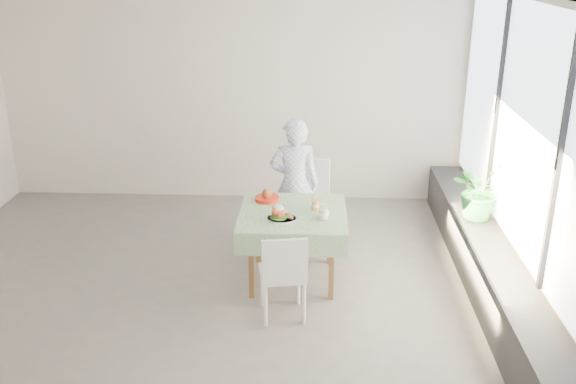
{
  "coord_description": "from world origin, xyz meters",
  "views": [
    {
      "loc": [
        1.1,
        -5.63,
        3.18
      ],
      "look_at": [
        0.83,
        0.23,
        0.93
      ],
      "focal_mm": 40.0,
      "sensor_mm": 36.0,
      "label": 1
    }
  ],
  "objects_px": {
    "cafe_table": "(293,238)",
    "diner": "(294,184)",
    "chair_near": "(283,290)",
    "potted_plant": "(479,190)",
    "juice_cup_orange": "(315,204)",
    "chair_far": "(305,221)",
    "main_dish": "(280,215)"
  },
  "relations": [
    {
      "from": "chair_far",
      "to": "chair_near",
      "type": "distance_m",
      "value": 1.52
    },
    {
      "from": "chair_near",
      "to": "juice_cup_orange",
      "type": "xyz_separation_m",
      "value": [
        0.28,
        0.78,
        0.54
      ]
    },
    {
      "from": "chair_far",
      "to": "juice_cup_orange",
      "type": "distance_m",
      "value": 0.89
    },
    {
      "from": "cafe_table",
      "to": "chair_near",
      "type": "height_order",
      "value": "chair_near"
    },
    {
      "from": "chair_far",
      "to": "main_dish",
      "type": "height_order",
      "value": "chair_far"
    },
    {
      "from": "chair_near",
      "to": "main_dish",
      "type": "relative_size",
      "value": 2.91
    },
    {
      "from": "main_dish",
      "to": "juice_cup_orange",
      "type": "distance_m",
      "value": 0.43
    },
    {
      "from": "chair_near",
      "to": "diner",
      "type": "relative_size",
      "value": 0.57
    },
    {
      "from": "cafe_table",
      "to": "potted_plant",
      "type": "height_order",
      "value": "potted_plant"
    },
    {
      "from": "chair_near",
      "to": "potted_plant",
      "type": "bearing_deg",
      "value": 31.61
    },
    {
      "from": "cafe_table",
      "to": "chair_far",
      "type": "height_order",
      "value": "chair_far"
    },
    {
      "from": "diner",
      "to": "main_dish",
      "type": "xyz_separation_m",
      "value": [
        -0.1,
        -0.96,
        0.04
      ]
    },
    {
      "from": "chair_near",
      "to": "juice_cup_orange",
      "type": "distance_m",
      "value": 0.99
    },
    {
      "from": "diner",
      "to": "chair_far",
      "type": "bearing_deg",
      "value": -165.02
    },
    {
      "from": "chair_near",
      "to": "diner",
      "type": "distance_m",
      "value": 1.55
    },
    {
      "from": "chair_far",
      "to": "diner",
      "type": "distance_m",
      "value": 0.46
    },
    {
      "from": "chair_far",
      "to": "diner",
      "type": "bearing_deg",
      "value": -162.66
    },
    {
      "from": "cafe_table",
      "to": "diner",
      "type": "xyz_separation_m",
      "value": [
        -0.01,
        0.77,
        0.29
      ]
    },
    {
      "from": "chair_near",
      "to": "potted_plant",
      "type": "xyz_separation_m",
      "value": [
        1.99,
        1.22,
        0.55
      ]
    },
    {
      "from": "chair_far",
      "to": "juice_cup_orange",
      "type": "relative_size",
      "value": 3.91
    },
    {
      "from": "main_dish",
      "to": "potted_plant",
      "type": "height_order",
      "value": "potted_plant"
    },
    {
      "from": "diner",
      "to": "chair_near",
      "type": "bearing_deg",
      "value": 85.59
    },
    {
      "from": "main_dish",
      "to": "cafe_table",
      "type": "bearing_deg",
      "value": 58.6
    },
    {
      "from": "juice_cup_orange",
      "to": "main_dish",
      "type": "bearing_deg",
      "value": -141.68
    },
    {
      "from": "main_dish",
      "to": "juice_cup_orange",
      "type": "relative_size",
      "value": 1.16
    },
    {
      "from": "chair_near",
      "to": "main_dish",
      "type": "height_order",
      "value": "main_dish"
    },
    {
      "from": "juice_cup_orange",
      "to": "potted_plant",
      "type": "distance_m",
      "value": 1.76
    },
    {
      "from": "juice_cup_orange",
      "to": "chair_far",
      "type": "bearing_deg",
      "value": 99.03
    },
    {
      "from": "cafe_table",
      "to": "diner",
      "type": "bearing_deg",
      "value": 90.83
    },
    {
      "from": "chair_far",
      "to": "main_dish",
      "type": "bearing_deg",
      "value": -102.45
    },
    {
      "from": "cafe_table",
      "to": "diner",
      "type": "height_order",
      "value": "diner"
    },
    {
      "from": "main_dish",
      "to": "juice_cup_orange",
      "type": "height_order",
      "value": "juice_cup_orange"
    }
  ]
}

